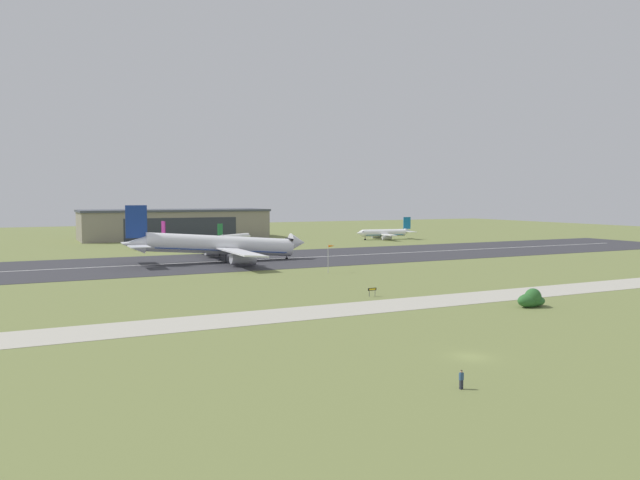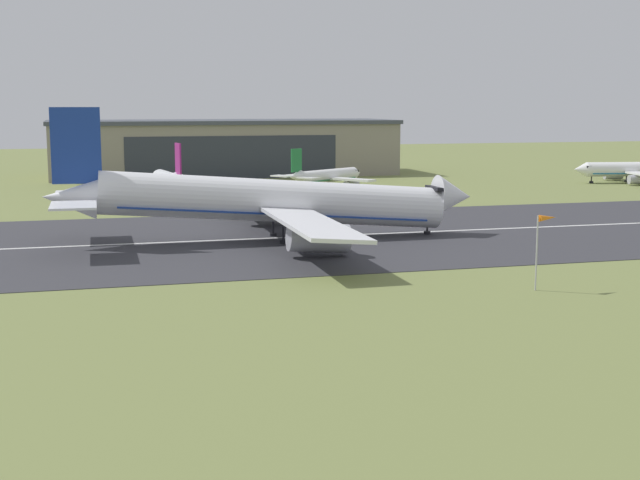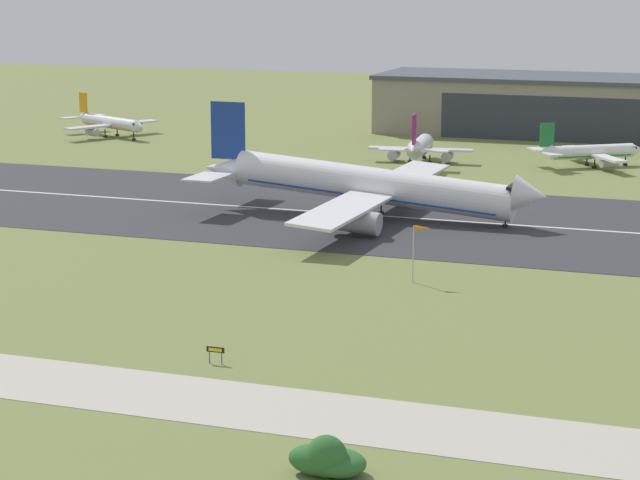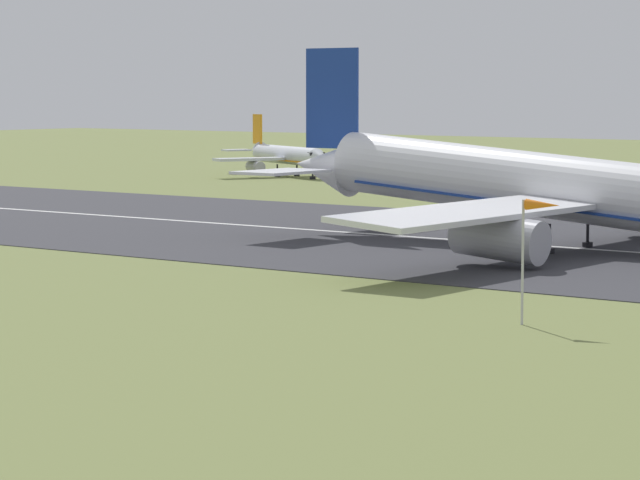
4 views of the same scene
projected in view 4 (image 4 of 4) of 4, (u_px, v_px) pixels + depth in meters
runway_strip at (514, 244)px, 122.46m from camera, size 362.74×50.64×0.06m
runway_centreline at (514, 244)px, 122.46m from camera, size 326.46×0.70×0.01m
airplane_landing at (562, 190)px, 117.78m from camera, size 52.84×55.96×16.08m
airplane_parked_east at (287, 156)px, 218.91m from camera, size 24.36×21.56×8.84m
windsock_pole at (539, 214)px, 79.75m from camera, size 2.08×0.92×6.75m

